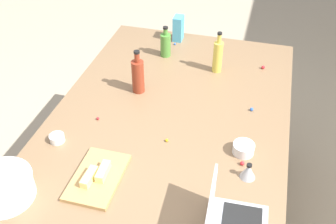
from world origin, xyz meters
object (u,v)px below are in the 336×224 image
Objects in this scene: bottle_olive at (166,44)px; ramekin_medium at (243,148)px; mixing_bowl_large at (3,187)px; cutting_board at (98,177)px; butter_stick_left at (89,177)px; butter_stick_right at (103,171)px; bottle_soy at (138,76)px; ramekin_wide at (57,138)px; candy_bag at (178,28)px; kitchen_timer at (248,171)px; bottle_oil at (218,56)px.

ramekin_medium is (0.77, 0.59, -0.06)m from bottle_olive.
mixing_bowl_large is 0.81× the size of cutting_board.
butter_stick_right is at bearing 135.71° from butter_stick_left.
bottle_soy is 0.57m from ramekin_wide.
ramekin_medium is (-0.52, 0.93, -0.03)m from mixing_bowl_large.
cutting_board is 1.88× the size of candy_bag.
cutting_board is at bearing 120.04° from mixing_bowl_large.
butter_stick_right is 0.65× the size of candy_bag.
ramekin_medium is at bearing 118.84° from cutting_board.
bottle_olive is 2.62× the size of kitchen_timer.
bottle_soy reaches higher than butter_stick_right.
kitchen_timer reaches higher than ramekin_wide.
mixing_bowl_large reaches higher than kitchen_timer.
bottle_soy reaches higher than bottle_olive.
candy_bag is (-0.33, -0.32, -0.02)m from bottle_oil.
bottle_olive reaches higher than ramekin_medium.
bottle_soy is 2.35× the size of butter_stick_right.
candy_bag is (-1.15, -0.60, 0.05)m from kitchen_timer.
butter_stick_left is at bearing -59.83° from ramekin_medium.
bottle_oil reaches higher than ramekin_medium.
bottle_soy is at bearing -5.84° from bottle_olive.
bottle_soy is at bearing -118.89° from ramekin_medium.
cutting_board is 3.14× the size of ramekin_medium.
bottle_soy and bottle_oil have the same top height.
butter_stick_right is 0.35m from ramekin_wide.
cutting_board is at bearing -0.42° from bottle_olive.
butter_stick_left is 0.69m from kitchen_timer.
butter_stick_right reaches higher than ramekin_medium.
bottle_oil is at bearing -160.42° from ramekin_medium.
kitchen_timer reaches higher than butter_stick_right.
bottle_oil reaches higher than cutting_board.
cutting_board is at bearing 144.34° from butter_stick_left.
bottle_olive is at bearing 162.42° from ramekin_wide.
mixing_bowl_large is 1.00× the size of bottle_soy.
kitchen_timer reaches higher than butter_stick_left.
mixing_bowl_large is 3.35× the size of kitchen_timer.
ramekin_medium is (0.67, 0.24, -0.08)m from bottle_oil.
ramekin_wide is (-0.37, 0.05, -0.04)m from mixing_bowl_large.
bottle_oil is at bearing 44.62° from candy_bag.
bottle_soy reaches higher than candy_bag.
bottle_soy is 2.35× the size of butter_stick_left.
butter_stick_left is 0.65× the size of candy_bag.
bottle_olive is 0.97m from ramekin_medium.
kitchen_timer is at bearing 90.38° from ramekin_wide.
bottle_soy reaches higher than ramekin_wide.
mixing_bowl_large is at bearing -59.96° from cutting_board.
bottle_oil is 1.07m from cutting_board.
kitchen_timer is at bearing 27.53° from candy_bag.
bottle_soy reaches higher than butter_stick_left.
butter_stick_left is at bearing 1.02° from bottle_soy.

